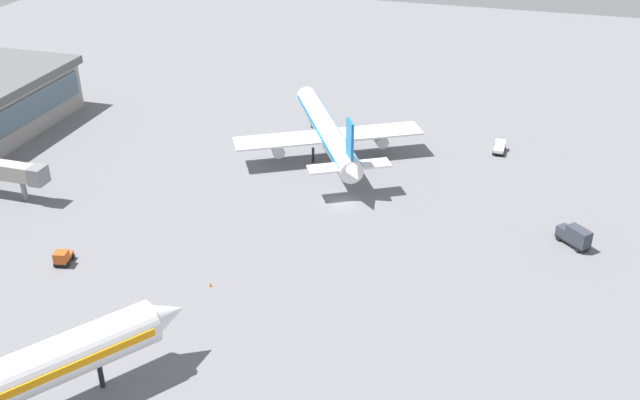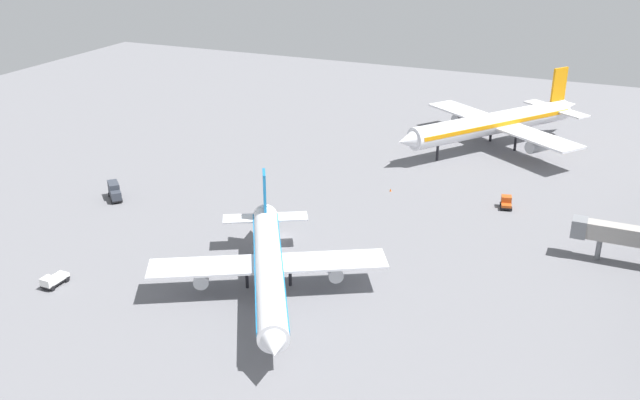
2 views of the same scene
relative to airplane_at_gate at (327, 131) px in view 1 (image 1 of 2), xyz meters
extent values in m
plane|color=slate|center=(18.13, 7.77, -5.00)|extent=(288.00, 288.00, 0.00)
cylinder|color=white|center=(-0.44, -0.24, 0.00)|extent=(35.16, 21.98, 4.17)
cone|color=white|center=(-18.10, -10.02, 0.00)|extent=(5.56, 5.48, 3.96)
cone|color=white|center=(17.22, 9.53, 0.63)|extent=(6.17, 5.44, 3.33)
cube|color=#1972B2|center=(-0.44, -0.24, 0.31)|extent=(33.87, 21.32, 0.75)
cube|color=white|center=(1.22, 0.67, -0.42)|extent=(22.72, 34.42, 0.37)
cylinder|color=#A5A8AD|center=(6.09, -8.14, -1.87)|extent=(5.42, 4.39, 2.29)
cylinder|color=#A5A8AD|center=(-3.66, 9.49, -1.87)|extent=(5.42, 4.39, 2.29)
cube|color=white|center=(14.47, 8.01, 0.42)|extent=(9.94, 14.24, 0.30)
cube|color=#1972B2|center=(14.47, 8.01, 5.42)|extent=(3.40, 2.15, 6.67)
cylinder|color=black|center=(-12.04, -6.66, -3.54)|extent=(0.50, 0.50, 2.92)
cylinder|color=black|center=(3.82, -1.69, -3.54)|extent=(0.50, 0.50, 2.92)
cylinder|color=black|center=(0.60, 4.14, -3.54)|extent=(0.50, 0.50, 2.92)
cone|color=white|center=(62.21, -2.81, 1.27)|extent=(7.14, 7.08, 4.96)
cylinder|color=black|center=(69.25, -7.89, -3.17)|extent=(0.63, 0.63, 3.66)
cube|color=black|center=(21.05, 45.41, -4.45)|extent=(5.24, 5.37, 0.30)
cube|color=#333842|center=(19.74, 44.03, -3.50)|extent=(2.62, 2.61, 1.60)
cube|color=#3F596B|center=(19.18, 43.44, -3.18)|extent=(1.21, 1.16, 0.90)
cube|color=#333842|center=(21.67, 46.06, -3.00)|extent=(4.00, 4.06, 2.60)
cylinder|color=black|center=(20.38, 43.33, -4.60)|extent=(0.77, 0.79, 0.80)
cylinder|color=black|center=(19.01, 44.64, -4.60)|extent=(0.77, 0.79, 0.80)
cylinder|color=black|center=(23.09, 46.17, -4.60)|extent=(0.77, 0.79, 0.80)
cylinder|color=black|center=(21.71, 47.48, -4.60)|extent=(0.77, 0.79, 0.80)
cube|color=black|center=(-10.52, 32.00, -4.45)|extent=(4.45, 2.02, 0.30)
cube|color=white|center=(-11.82, 32.03, -3.70)|extent=(1.85, 1.95, 1.20)
cube|color=#3F596B|center=(-12.63, 32.05, -3.46)|extent=(0.12, 1.60, 0.67)
cube|color=white|center=(-9.62, 31.97, -4.00)|extent=(2.65, 1.97, 0.60)
cylinder|color=black|center=(-12.09, 31.09, -4.60)|extent=(0.81, 0.32, 0.80)
cylinder|color=black|center=(-12.04, 32.99, -4.60)|extent=(0.81, 0.32, 0.80)
cylinder|color=black|center=(-9.01, 31.01, -4.60)|extent=(0.81, 0.32, 0.80)
cylinder|color=black|center=(-8.96, 32.90, -4.60)|extent=(0.81, 0.32, 0.80)
cube|color=black|center=(47.51, -27.29, -4.45)|extent=(3.54, 2.55, 0.30)
cube|color=#BF4C19|center=(48.19, -27.14, -3.50)|extent=(2.17, 2.25, 1.60)
cube|color=#3F596B|center=(48.98, -26.96, -3.18)|extent=(0.43, 1.57, 0.90)
cube|color=#BF4C19|center=(46.63, -27.49, -4.05)|extent=(1.78, 2.16, 0.50)
cylinder|color=black|center=(48.39, -26.12, -4.60)|extent=(0.85, 0.47, 0.80)
cylinder|color=black|center=(48.81, -27.97, -4.60)|extent=(0.85, 0.47, 0.80)
cylinder|color=black|center=(46.21, -26.61, -4.60)|extent=(0.85, 0.47, 0.80)
cylinder|color=black|center=(46.62, -28.46, -4.60)|extent=(0.85, 0.47, 0.80)
cylinder|color=slate|center=(32.14, -44.96, -3.10)|extent=(0.90, 0.90, 3.80)
cube|color=slate|center=(32.17, -41.45, 0.20)|extent=(3.14, 2.43, 3.08)
cone|color=#EA590C|center=(47.01, -3.93, -4.70)|extent=(0.44, 0.44, 0.60)
camera|label=1|loc=(124.96, 35.00, 55.60)|focal=41.30mm
camera|label=2|loc=(-82.65, -44.03, 50.24)|focal=39.74mm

